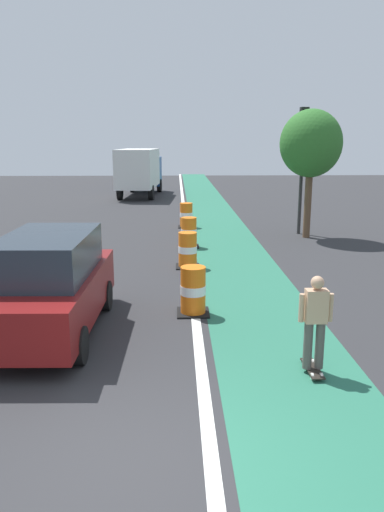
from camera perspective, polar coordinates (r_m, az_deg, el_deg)
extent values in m
plane|color=#2D2D30|center=(6.57, -6.25, -22.61)|extent=(100.00, 100.00, 0.00)
cube|color=#286B51|center=(17.84, 4.39, 0.73)|extent=(2.50, 80.00, 0.01)
cube|color=silver|center=(17.74, -0.44, 0.71)|extent=(0.20, 80.00, 0.01)
cube|color=black|center=(8.85, 13.64, -12.42)|extent=(0.23, 0.80, 0.02)
cylinder|color=silver|center=(9.06, 12.70, -11.82)|extent=(0.04, 0.11, 0.11)
cylinder|color=silver|center=(9.10, 13.66, -11.76)|extent=(0.04, 0.11, 0.11)
cylinder|color=silver|center=(8.61, 13.60, -13.26)|extent=(0.04, 0.11, 0.11)
cylinder|color=silver|center=(8.66, 14.61, -13.18)|extent=(0.04, 0.11, 0.11)
cylinder|color=#514C47|center=(8.66, 13.14, -9.94)|extent=(0.15, 0.15, 0.82)
cylinder|color=#514C47|center=(8.71, 14.43, -9.87)|extent=(0.15, 0.15, 0.82)
cube|color=tan|center=(8.44, 14.04, -5.58)|extent=(0.36, 0.22, 0.56)
cylinder|color=tan|center=(8.38, 12.45, -5.82)|extent=(0.09, 0.09, 0.48)
cylinder|color=tan|center=(8.52, 15.59, -5.70)|extent=(0.09, 0.09, 0.48)
sphere|color=tan|center=(8.32, 14.20, -2.97)|extent=(0.22, 0.22, 0.22)
cube|color=maroon|center=(10.37, -15.88, -4.42)|extent=(1.95, 4.64, 0.90)
cube|color=#232D38|center=(10.15, -16.18, 0.16)|extent=(1.69, 2.89, 0.80)
cylinder|color=black|center=(12.04, -17.75, -4.35)|extent=(0.30, 0.69, 0.68)
cylinder|color=black|center=(11.66, -10.01, -4.48)|extent=(0.30, 0.69, 0.68)
cylinder|color=black|center=(9.03, -12.99, -9.96)|extent=(0.30, 0.69, 0.68)
cylinder|color=orange|center=(11.25, 0.13, -5.40)|extent=(0.56, 0.56, 0.42)
cylinder|color=white|center=(11.16, 0.13, -3.87)|extent=(0.57, 0.57, 0.21)
cylinder|color=orange|center=(11.07, 0.13, -2.31)|extent=(0.56, 0.56, 0.42)
cube|color=black|center=(11.33, 0.13, -6.51)|extent=(0.73, 0.73, 0.04)
cylinder|color=orange|center=(15.31, -0.50, -0.37)|extent=(0.56, 0.56, 0.42)
cylinder|color=white|center=(15.24, -0.50, 0.78)|extent=(0.57, 0.57, 0.21)
cylinder|color=orange|center=(15.17, -0.50, 1.94)|extent=(0.56, 0.56, 0.42)
cube|color=black|center=(15.36, -0.50, -1.20)|extent=(0.73, 0.73, 0.04)
cylinder|color=orange|center=(18.22, -0.36, 1.83)|extent=(0.56, 0.56, 0.42)
cylinder|color=white|center=(18.16, -0.36, 2.80)|extent=(0.57, 0.57, 0.21)
cylinder|color=orange|center=(18.10, -0.36, 3.78)|extent=(0.56, 0.56, 0.42)
cube|color=black|center=(18.26, -0.36, 1.12)|extent=(0.73, 0.73, 0.04)
cylinder|color=orange|center=(22.39, -0.66, 3.96)|extent=(0.56, 0.56, 0.42)
cylinder|color=white|center=(22.34, -0.66, 4.76)|extent=(0.57, 0.57, 0.21)
cylinder|color=orange|center=(22.30, -0.67, 5.56)|extent=(0.56, 0.56, 0.42)
cube|color=black|center=(22.43, -0.66, 3.38)|extent=(0.73, 0.73, 0.04)
cube|color=silver|center=(34.21, -6.20, 10.00)|extent=(2.71, 5.76, 2.50)
cube|color=#19478C|center=(38.04, -5.31, 9.65)|extent=(2.34, 2.06, 2.10)
cylinder|color=black|center=(38.07, -6.87, 8.03)|extent=(0.37, 0.98, 0.96)
cylinder|color=black|center=(37.79, -3.75, 8.06)|extent=(0.37, 0.98, 0.96)
cylinder|color=black|center=(33.12, -8.27, 7.23)|extent=(0.37, 0.98, 0.96)
cylinder|color=black|center=(32.80, -4.70, 7.26)|extent=(0.37, 0.98, 0.96)
cylinder|color=#2D2D2D|center=(21.06, 12.38, 8.15)|extent=(0.14, 0.14, 4.20)
cube|color=black|center=(21.01, 12.73, 15.09)|extent=(0.32, 0.32, 0.90)
sphere|color=red|center=(21.06, 13.23, 15.77)|extent=(0.16, 0.16, 0.16)
sphere|color=green|center=(21.04, 13.15, 14.36)|extent=(0.16, 0.16, 0.16)
cylinder|color=brown|center=(20.39, 13.12, 5.69)|extent=(0.28, 0.28, 2.60)
ellipsoid|color=#2D6B28|center=(20.23, 13.48, 12.44)|extent=(2.40, 2.40, 2.60)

